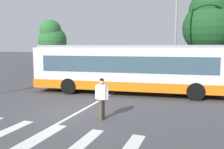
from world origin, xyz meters
The scene contains 12 objects.
ground_plane centered at (0.00, 0.00, 0.00)m, with size 160.00×160.00×0.00m, color #47474C.
city_transit_bus centered at (1.13, 5.31, 1.59)m, with size 12.22×3.85×3.06m.
pedestrian_crossing_street centered at (1.64, -0.36, 0.97)m, with size 0.58×0.43×1.72m.
parked_car_white centered at (-4.45, 16.14, 0.77)m, with size 1.99×4.56×1.35m.
parked_car_silver centered at (-1.90, 16.36, 0.77)m, with size 1.89×4.51×1.35m.
parked_car_charcoal centered at (0.86, 15.75, 0.77)m, with size 2.00×4.56×1.35m.
parked_car_blue centered at (3.67, 16.21, 0.77)m, with size 1.99×4.56×1.35m.
twin_arm_street_lamp centered at (3.44, 11.29, 5.84)m, with size 5.28×0.32×9.46m.
background_tree_left centered at (-11.69, 16.26, 3.95)m, with size 3.45×3.45×6.10m.
background_tree_right centered at (6.04, 17.11, 5.28)m, with size 5.05×5.05×8.43m.
crosswalk_painted_stripes centered at (0.49, -3.22, 0.00)m, with size 6.51×3.21×0.01m.
lane_center_line centered at (0.23, 2.00, 0.00)m, with size 0.16×24.00×0.01m, color silver.
Camera 1 is at (5.34, -9.42, 3.05)m, focal length 38.99 mm.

